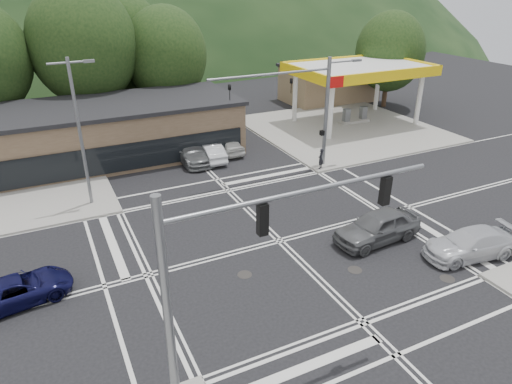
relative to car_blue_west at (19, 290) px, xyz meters
name	(u,v)px	position (x,y,z in m)	size (l,w,h in m)	color
ground	(280,241)	(12.66, -0.50, -0.62)	(120.00, 120.00, 0.00)	black
sidewalk_ne	(343,128)	(27.66, 14.50, -0.54)	(16.00, 16.00, 0.15)	gray
gas_station_canopy	(359,71)	(29.65, 15.49, 4.42)	(12.32, 8.34, 5.75)	silver
convenience_store	(329,84)	(32.66, 24.50, 1.28)	(10.00, 6.00, 3.80)	#846B4F
commercial_row	(80,137)	(4.66, 16.50, 1.38)	(24.00, 8.00, 4.00)	brown
hill_north	(79,44)	(12.66, 89.50, -0.62)	(252.00, 126.00, 140.00)	black
tree_n_b	(83,44)	(6.66, 23.50, 7.17)	(9.00, 9.00, 12.98)	#382619
tree_n_c	(165,55)	(13.66, 23.50, 5.87)	(7.60, 7.60, 10.87)	#382619
tree_n_e	(123,44)	(10.66, 27.50, 6.52)	(8.40, 8.40, 11.98)	#382619
tree_ne	(390,52)	(36.66, 19.50, 5.22)	(7.20, 7.20, 9.99)	#382619
streetlight_nw	(80,127)	(4.22, 8.50, 4.43)	(2.50, 0.25, 9.00)	slate
signal_mast_ne	(312,101)	(19.61, 7.70, 4.45)	(11.65, 0.30, 8.00)	slate
signal_mast_sw	(226,272)	(6.28, -8.70, 4.50)	(9.14, 0.28, 8.00)	slate
car_blue_west	(19,290)	(0.00, 0.00, 0.00)	(2.06, 4.46, 1.24)	#0C0C34
car_grey_center	(377,226)	(17.39, -2.73, 0.23)	(2.02, 5.01, 1.71)	#545659
car_silver_east	(471,244)	(20.66, -6.00, 0.10)	(2.01, 4.94, 1.43)	silver
car_queue_a	(211,152)	(13.66, 12.44, 0.06)	(1.44, 4.13, 1.36)	silver
car_queue_b	(226,144)	(15.36, 13.50, 0.09)	(1.67, 4.15, 1.41)	silver
car_northbound	(190,151)	(12.16, 13.01, 0.17)	(2.22, 5.46, 1.58)	slate
pedestrian	(321,159)	(20.16, 7.00, 0.29)	(0.56, 0.36, 1.52)	black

